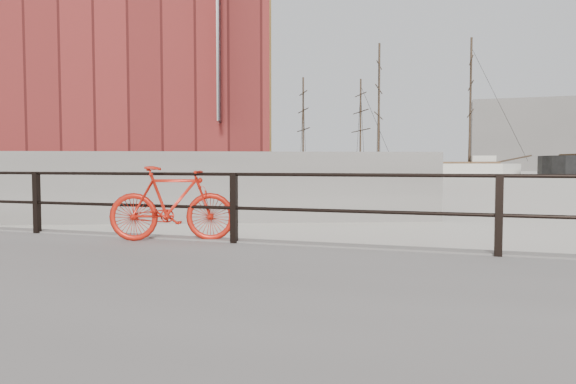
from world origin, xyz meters
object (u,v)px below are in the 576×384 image
Objects in this scene: bicycle at (172,204)px; workboat_near at (115,185)px; schooner_mid at (423,174)px; schooner_left at (332,174)px; workboat_far at (161,179)px.

bicycle is 0.14× the size of workboat_near.
schooner_mid reaches higher than bicycle.
schooner_left reaches higher than workboat_near.
bicycle is 78.76m from schooner_left.
workboat_far reaches higher than bicycle.
bicycle is 0.15× the size of workboat_far.
schooner_left is at bearing 81.57° from bicycle.
schooner_left is at bearing 42.79° from workboat_near.
workboat_near reaches higher than bicycle.
schooner_mid is 2.52× the size of workboat_far.
bicycle is at bearing -91.65° from schooner_mid.
workboat_far is at bearing 102.24° from bicycle.
schooner_left is at bearing 65.71° from workboat_far.
workboat_near is 1.08× the size of workboat_far.
workboat_far is (-4.23, 13.34, 0.00)m from workboat_near.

